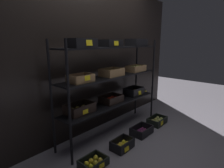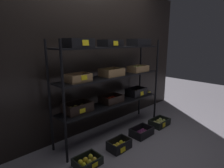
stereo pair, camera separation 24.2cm
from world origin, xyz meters
The scene contains 7 objects.
ground_plane centered at (0.00, 0.00, 0.00)m, with size 10.00×10.00×0.00m, color slate.
storefront_wall centered at (0.00, 0.38, 1.17)m, with size 4.27×0.12×2.34m, color black.
display_rack centered at (0.02, 0.00, 0.93)m, with size 1.99×0.40×1.49m.
crate_ground_lemon centered at (-0.78, -0.40, 0.04)m, with size 0.31×0.24×0.10m.
crate_ground_left_lemon centered at (-0.27, -0.42, 0.05)m, with size 0.31×0.22×0.14m.
crate_ground_plum centered at (0.27, -0.40, 0.04)m, with size 0.35×0.24×0.13m.
crate_ground_pear centered at (0.78, -0.40, 0.05)m, with size 0.36×0.24×0.12m.
Camera 2 is at (-1.92, -2.02, 1.45)m, focal length 29.71 mm.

